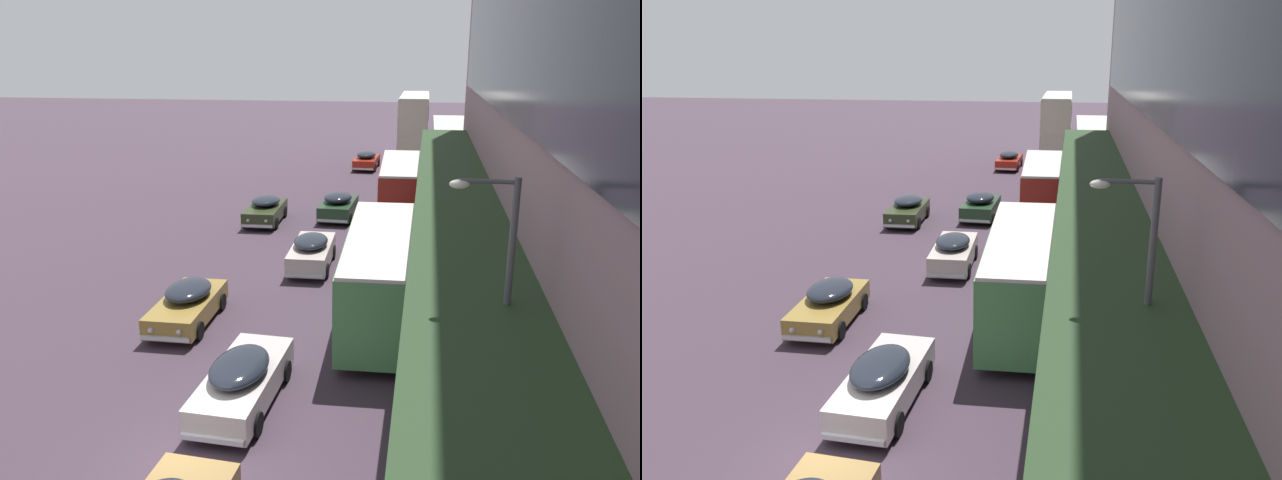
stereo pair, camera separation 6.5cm
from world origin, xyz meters
The scene contains 13 objects.
ground centered at (0.00, 0.00, 0.00)m, with size 240.00×240.00×0.00m, color #3F303D.
transit_bus_kerbside_front centered at (3.97, 44.34, 3.21)m, with size 2.68×11.51×5.96m.
transit_bus_kerbside_rear centered at (3.80, 9.50, 1.85)m, with size 3.10×9.70×3.22m.
transit_bus_kerbside_far centered at (3.80, 24.62, 1.88)m, with size 2.92×9.37×3.28m.
sedan_far_back centered at (0.20, 40.67, 0.75)m, with size 2.04×4.84×1.50m.
sedan_lead_near centered at (-3.78, 22.04, 0.75)m, with size 2.07×4.56×1.50m.
sedan_trailing_mid centered at (0.21, 23.58, 0.78)m, with size 2.05×4.28×1.57m.
sedan_oncoming_rear centered at (-3.01, 7.96, 0.72)m, with size 1.97×4.44×1.44m.
sedan_second_mid centered at (0.49, 2.97, 0.75)m, with size 1.98×4.82×1.51m.
sedan_lead_mid centered at (0.26, 14.65, 0.77)m, with size 1.97×4.64×1.53m.
vw_van centered at (4.07, 32.53, 1.10)m, with size 2.04×4.62×1.96m.
pedestrian_at_kerb centered at (7.86, 9.16, 1.18)m, with size 0.36×0.59×1.86m.
street_lamp centered at (6.89, 1.81, 4.01)m, with size 1.50×0.28×6.60m.
Camera 2 is at (5.19, -11.63, 9.22)m, focal length 35.00 mm.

